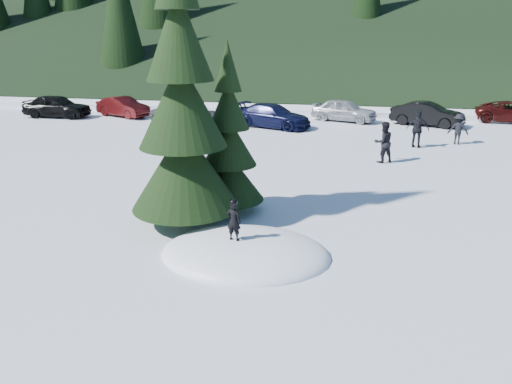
% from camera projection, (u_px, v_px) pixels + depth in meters
% --- Properties ---
extents(ground, '(200.00, 200.00, 0.00)m').
position_uv_depth(ground, '(245.00, 255.00, 13.10)').
color(ground, white).
rests_on(ground, ground).
extents(snow_mound, '(4.48, 3.52, 0.96)m').
position_uv_depth(snow_mound, '(245.00, 255.00, 13.10)').
color(snow_mound, white).
rests_on(snow_mound, ground).
extents(spruce_tall, '(3.20, 3.20, 8.60)m').
position_uv_depth(spruce_tall, '(182.00, 115.00, 14.15)').
color(spruce_tall, black).
rests_on(spruce_tall, ground).
extents(spruce_short, '(2.20, 2.20, 5.37)m').
position_uv_depth(spruce_short, '(229.00, 148.00, 15.65)').
color(spruce_short, black).
rests_on(spruce_short, ground).
extents(child_skier, '(0.42, 0.32, 1.04)m').
position_uv_depth(child_skier, '(234.00, 221.00, 12.68)').
color(child_skier, black).
rests_on(child_skier, snow_mound).
extents(adult_0, '(1.10, 1.02, 1.82)m').
position_uv_depth(adult_0, '(383.00, 142.00, 21.97)').
color(adult_0, black).
rests_on(adult_0, ground).
extents(adult_1, '(1.17, 0.71, 1.86)m').
position_uv_depth(adult_1, '(418.00, 129.00, 24.74)').
color(adult_1, black).
rests_on(adult_1, ground).
extents(adult_2, '(1.09, 0.74, 1.56)m').
position_uv_depth(adult_2, '(458.00, 129.00, 25.53)').
color(adult_2, black).
rests_on(adult_2, ground).
extents(car_0, '(4.46, 1.80, 1.52)m').
position_uv_depth(car_0, '(57.00, 106.00, 33.44)').
color(car_0, black).
rests_on(car_0, ground).
extents(car_1, '(4.23, 2.88, 1.32)m').
position_uv_depth(car_1, '(123.00, 107.00, 33.72)').
color(car_1, '#3E0B0C').
rests_on(car_1, ground).
extents(car_2, '(5.04, 3.43, 1.28)m').
position_uv_depth(car_2, '(187.00, 115.00, 30.77)').
color(car_2, '#46494D').
rests_on(car_2, ground).
extents(car_3, '(5.16, 3.51, 1.39)m').
position_uv_depth(car_3, '(273.00, 116.00, 30.00)').
color(car_3, black).
rests_on(car_3, ground).
extents(car_4, '(4.47, 2.89, 1.42)m').
position_uv_depth(car_4, '(344.00, 110.00, 32.03)').
color(car_4, '#9FA1A8').
rests_on(car_4, ground).
extents(car_5, '(4.56, 2.97, 1.42)m').
position_uv_depth(car_5, '(427.00, 114.00, 30.54)').
color(car_5, black).
rests_on(car_5, ground).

